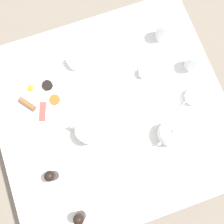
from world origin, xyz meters
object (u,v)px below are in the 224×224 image
Objects in this scene: teacup_with_saucer_left at (193,97)px; salt_grinder at (79,218)px; knife_by_plate at (135,190)px; teapot_near at (171,133)px; teapot_far at (88,131)px; creamer_jug at (143,72)px; breakfast_plate at (40,98)px; wine_glass_spare at (194,61)px; water_glass_short at (163,30)px; pepper_grinder at (51,176)px; fork_by_plate at (9,65)px; teacup_with_saucer_right at (75,61)px.

teacup_with_saucer_left is 0.77m from salt_grinder.
teapot_near is at bearing -51.61° from knife_by_plate.
creamer_jug is (0.20, -0.35, -0.02)m from teapot_far.
salt_grinder is at bearing -1.08° from teapot_near.
wine_glass_spare is at bearing -96.42° from breakfast_plate.
pepper_grinder is at bearing 124.22° from water_glass_short.
fork_by_plate is (0.60, 0.63, -0.05)m from teapot_near.
wine_glass_spare is 0.89m from salt_grinder.
fork_by_plate is at bearing 59.98° from teacup_with_saucer_left.
wine_glass_spare is 1.07× the size of salt_grinder.
salt_grinder reaches higher than fork_by_plate.
salt_grinder is at bearing -162.90° from pepper_grinder.
fork_by_plate is (0.47, 0.81, -0.02)m from teacup_with_saucer_left.
water_glass_short reaches higher than creamer_jug.
teacup_with_saucer_left is 0.36m from water_glass_short.
pepper_grinder reaches higher than fork_by_plate.
teacup_with_saucer_right is at bearing 61.44° from creamer_jug.
teacup_with_saucer_right is (0.36, 0.48, -0.00)m from teacup_with_saucer_left.
fork_by_plate is (0.81, 0.12, -0.06)m from salt_grinder.
wine_glass_spare reaches higher than knife_by_plate.
salt_grinder is (-0.58, -0.02, 0.05)m from breakfast_plate.
teapot_far reaches higher than creamer_jug.
water_glass_short reaches higher than teapot_far.
teapot_far is at bearing -43.98° from teapot_near.
breakfast_plate is 0.65m from teapot_near.
wine_glass_spare reaches higher than pepper_grinder.
teapot_near is 0.33m from creamer_jug.
teapot_near is 0.22m from teacup_with_saucer_left.
pepper_grinder is (-0.33, 0.57, 0.03)m from creamer_jug.
wine_glass_spare is (0.15, -0.59, 0.01)m from teapot_far.
teapot_near is 1.64× the size of salt_grinder.
teacup_with_saucer_right is (0.49, 0.31, -0.02)m from teapot_near.
pepper_grinder is at bearing 60.77° from knife_by_plate.
breakfast_plate is 0.25m from teacup_with_saucer_right.
salt_grinder is at bearing 164.13° from teacup_with_saucer_right.
wine_glass_spare is (-0.21, -0.54, 0.04)m from teacup_with_saucer_right.
water_glass_short reaches higher than knife_by_plate.
creamer_jug is 0.66m from pepper_grinder.
teapot_near reaches higher than teacup_with_saucer_left.
creamer_jug is at bearing -42.89° from salt_grinder.
teacup_with_saucer_left is 0.88× the size of knife_by_plate.
teacup_with_saucer_left is at bearing 160.29° from wine_glass_spare.
wine_glass_spare is at bearing -152.56° from teapot_near.
teacup_with_saucer_left reaches higher than creamer_jug.
pepper_grinder is 0.61m from fork_by_plate.
breakfast_plate is 0.30m from teapot_far.
teacup_with_saucer_left is 0.27m from creamer_jug.
water_glass_short is 0.23m from creamer_jug.
breakfast_plate is 2.32× the size of pepper_grinder.
knife_by_plate is at bearing 127.59° from teacup_with_saucer_left.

